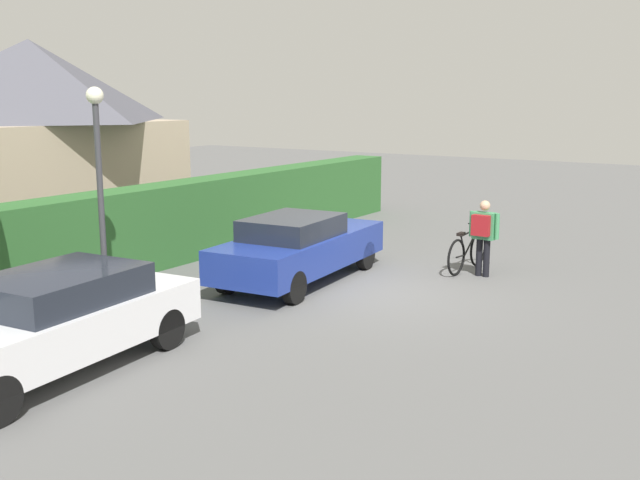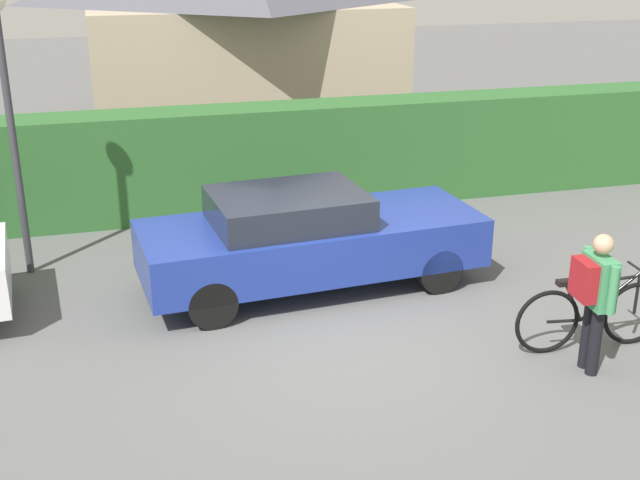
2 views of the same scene
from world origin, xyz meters
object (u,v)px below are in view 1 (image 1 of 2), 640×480
person_rider (483,231)px  parked_car_far (299,247)px  bicycle (468,252)px  parked_car_near (52,320)px  street_lamp (99,167)px

person_rider → parked_car_far: bearing=128.9°
person_rider → bicycle: bearing=54.6°
parked_car_near → bicycle: parked_car_near is taller
bicycle → person_rider: bearing=-125.4°
bicycle → street_lamp: size_ratio=0.48×
person_rider → street_lamp: bearing=143.4°
person_rider → street_lamp: 7.51m
bicycle → street_lamp: (-6.21, 3.95, 2.06)m
parked_car_near → parked_car_far: bearing=-0.1°
bicycle → parked_car_near: bearing=163.7°
parked_car_near → bicycle: size_ratio=2.42×
parked_car_far → street_lamp: size_ratio=1.20×
street_lamp → bicycle: bearing=-32.4°
parked_car_near → parked_car_far: 5.77m
parked_car_near → street_lamp: size_ratio=1.17×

